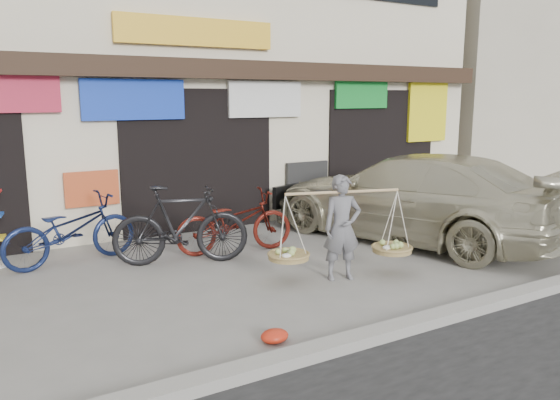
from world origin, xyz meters
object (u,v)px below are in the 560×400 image
bike_0 (71,230)px  bike_2 (235,222)px  street_vendor (342,232)px  suv (410,197)px  bike_1 (181,225)px

bike_0 → bike_2: size_ratio=1.04×
street_vendor → bike_0: bearing=156.8°
bike_0 → suv: bearing=-115.7°
bike_2 → suv: bearing=-95.5°
bike_2 → suv: size_ratio=0.34×
bike_0 → suv: 5.77m
bike_1 → bike_2: 1.02m
bike_0 → bike_2: bearing=-116.3°
bike_1 → suv: 4.16m
street_vendor → bike_0: 4.15m
street_vendor → bike_0: street_vendor is taller
street_vendor → suv: bearing=43.0°
street_vendor → bike_0: (-3.17, 2.68, -0.14)m
bike_1 → suv: bearing=-79.9°
street_vendor → bike_1: size_ratio=0.99×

